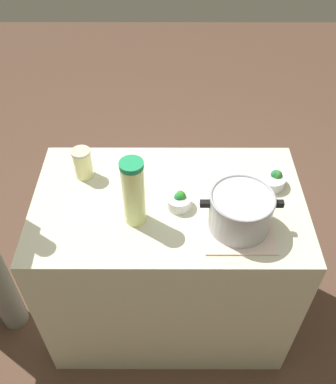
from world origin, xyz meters
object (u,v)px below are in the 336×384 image
at_px(broccoli_bowl_center, 271,179).
at_px(broccoli_bowl_front, 179,200).
at_px(lemonade_pitcher, 133,192).
at_px(mason_jar, 82,163).
at_px(cooking_pot, 240,210).

bearing_deg(broccoli_bowl_center, broccoli_bowl_front, 17.71).
distance_m(lemonade_pitcher, broccoli_bowl_center, 0.65).
xyz_separation_m(lemonade_pitcher, mason_jar, (0.25, -0.27, -0.08)).
height_order(lemonade_pitcher, broccoli_bowl_center, lemonade_pitcher).
distance_m(cooking_pot, broccoli_bowl_front, 0.27).
xyz_separation_m(lemonade_pitcher, broccoli_bowl_center, (-0.60, -0.21, -0.13)).
height_order(cooking_pot, mason_jar, cooking_pot).
bearing_deg(broccoli_bowl_front, mason_jar, -23.93).
xyz_separation_m(mason_jar, broccoli_bowl_front, (-0.43, 0.19, -0.04)).
bearing_deg(lemonade_pitcher, broccoli_bowl_center, -160.79).
height_order(lemonade_pitcher, broccoli_bowl_front, lemonade_pitcher).
bearing_deg(lemonade_pitcher, broccoli_bowl_front, -157.47).
bearing_deg(mason_jar, lemonade_pitcher, 133.10).
xyz_separation_m(broccoli_bowl_front, broccoli_bowl_center, (-0.42, -0.13, -0.00)).
height_order(cooking_pot, broccoli_bowl_front, cooking_pot).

